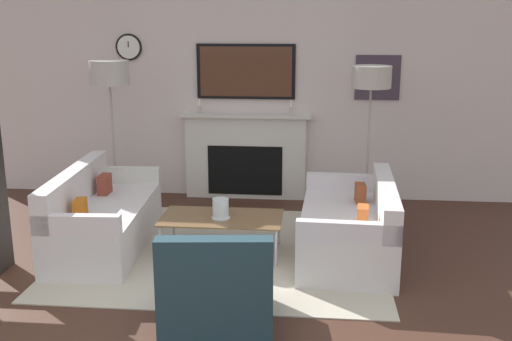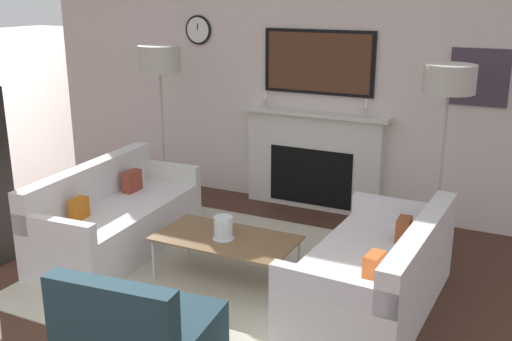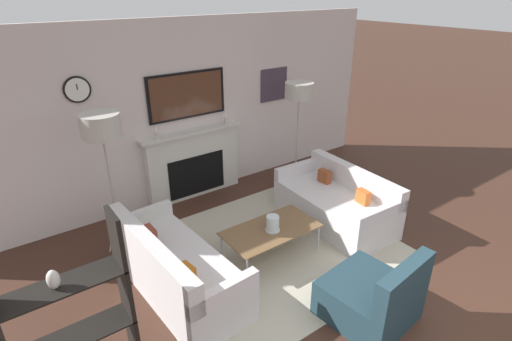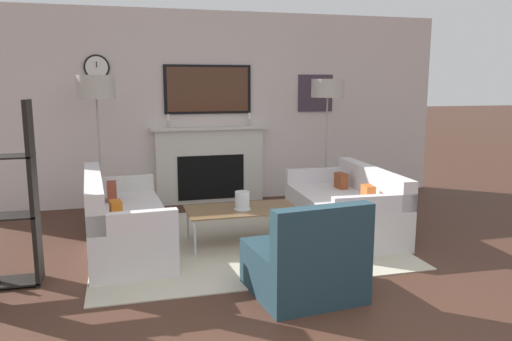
% 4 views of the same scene
% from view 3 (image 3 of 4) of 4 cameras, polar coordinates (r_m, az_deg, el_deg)
% --- Properties ---
extents(fireplace_wall, '(7.12, 0.28, 2.70)m').
position_cam_3_polar(fireplace_wall, '(6.17, -9.66, 7.08)').
color(fireplace_wall, beige).
rests_on(fireplace_wall, ground_plane).
extents(area_rug, '(3.10, 2.64, 0.01)m').
position_cam_3_polar(area_rug, '(5.20, 1.50, -11.34)').
color(area_rug, '#B2AA94').
rests_on(area_rug, ground_plane).
extents(couch_left, '(0.87, 1.86, 0.80)m').
position_cam_3_polar(couch_left, '(4.53, -11.44, -13.69)').
color(couch_left, silver).
rests_on(couch_left, ground_plane).
extents(couch_right, '(0.95, 1.74, 0.74)m').
position_cam_3_polar(couch_right, '(5.78, 11.42, -4.68)').
color(couch_right, silver).
rests_on(couch_right, ground_plane).
extents(armchair, '(0.88, 0.89, 0.81)m').
position_cam_3_polar(armchair, '(4.33, 16.34, -17.02)').
color(armchair, '#1E353F').
rests_on(armchair, ground_plane).
extents(coffee_table, '(1.17, 0.63, 0.39)m').
position_cam_3_polar(coffee_table, '(4.93, 2.15, -8.53)').
color(coffee_table, brown).
rests_on(coffee_table, ground_plane).
extents(hurricane_candle, '(0.18, 0.18, 0.19)m').
position_cam_3_polar(hurricane_candle, '(4.85, 2.39, -7.67)').
color(hurricane_candle, silver).
rests_on(hurricane_candle, coffee_table).
extents(floor_lamp_left, '(0.45, 0.45, 1.80)m').
position_cam_3_polar(floor_lamp_left, '(4.82, -21.27, 5.76)').
color(floor_lamp_left, '#9E998E').
rests_on(floor_lamp_left, ground_plane).
extents(floor_lamp_right, '(0.44, 0.44, 1.76)m').
position_cam_3_polar(floor_lamp_right, '(6.20, 6.18, 11.10)').
color(floor_lamp_right, '#9E998E').
rests_on(floor_lamp_right, ground_plane).
extents(shelf_unit, '(0.92, 0.28, 1.57)m').
position_cam_3_polar(shelf_unit, '(3.56, -24.96, -19.52)').
color(shelf_unit, black).
rests_on(shelf_unit, ground_plane).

